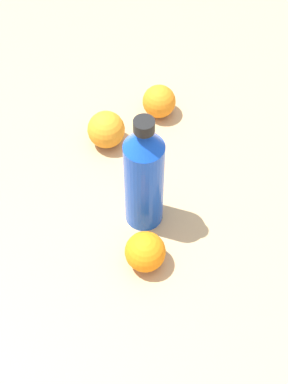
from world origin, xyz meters
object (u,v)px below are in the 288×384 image
orange_0 (159,101)px  orange_1 (145,252)px  orange_2 (106,130)px  water_bottle (144,176)px

orange_0 → orange_1: orange_1 is taller
orange_1 → orange_2: 0.31m
orange_0 → orange_1: 0.39m
orange_1 → orange_2: (-0.29, 0.11, 0.00)m
water_bottle → orange_2: (-0.21, 0.05, -0.09)m
orange_0 → orange_2: 0.15m
water_bottle → orange_0: (-0.21, 0.20, -0.09)m
orange_2 → water_bottle: bearing=-14.3°
orange_1 → orange_0: bearing=138.4°
orange_1 → orange_2: size_ratio=0.94×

